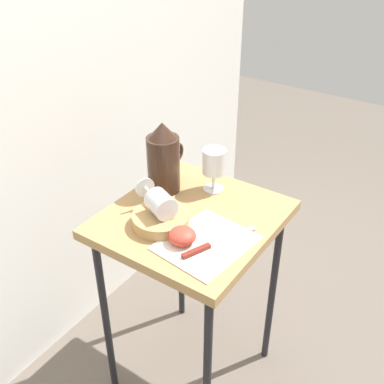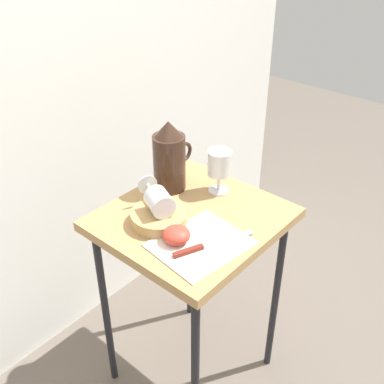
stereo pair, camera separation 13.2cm
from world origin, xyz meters
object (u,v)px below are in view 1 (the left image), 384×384
object	(u,v)px
wine_glass_upright	(214,164)
apple_half_left	(182,236)
basket_tray	(161,219)
table	(192,236)
knife	(209,246)
pitcher	(164,163)
wine_glass_tipped_near	(160,203)

from	to	relation	value
wine_glass_upright	apple_half_left	size ratio (longest dim) A/B	1.86
basket_tray	apple_half_left	xyz separation A→B (m)	(-0.03, -0.10, 0.01)
table	basket_tray	xyz separation A→B (m)	(-0.09, 0.05, 0.10)
table	apple_half_left	world-z (taller)	apple_half_left
wine_glass_upright	knife	size ratio (longest dim) A/B	0.62
table	pitcher	world-z (taller)	pitcher
apple_half_left	basket_tray	bearing A→B (deg)	70.61
pitcher	wine_glass_upright	world-z (taller)	pitcher
basket_tray	wine_glass_upright	xyz separation A→B (m)	(0.24, -0.02, 0.08)
wine_glass_upright	wine_glass_tipped_near	world-z (taller)	wine_glass_upright
table	wine_glass_upright	bearing A→B (deg)	8.49
basket_tray	apple_half_left	size ratio (longest dim) A/B	2.15
basket_tray	wine_glass_tipped_near	bearing A→B (deg)	38.52
knife	wine_glass_upright	bearing A→B (deg)	29.72
wine_glass_tipped_near	wine_glass_upright	bearing A→B (deg)	-6.67
wine_glass_upright	apple_half_left	world-z (taller)	wine_glass_upright
basket_tray	table	bearing A→B (deg)	-28.20
table	knife	bearing A→B (deg)	-129.45
table	apple_half_left	size ratio (longest dim) A/B	9.29
pitcher	wine_glass_upright	xyz separation A→B (m)	(0.08, -0.13, -0.00)
basket_tray	knife	world-z (taller)	basket_tray
pitcher	table	bearing A→B (deg)	-114.83
apple_half_left	wine_glass_tipped_near	bearing A→B (deg)	68.89
basket_tray	wine_glass_tipped_near	xyz separation A→B (m)	(0.00, 0.00, 0.05)
wine_glass_tipped_near	basket_tray	bearing A→B (deg)	-141.48
table	apple_half_left	bearing A→B (deg)	-157.30
table	wine_glass_upright	world-z (taller)	wine_glass_upright
apple_half_left	knife	bearing A→B (deg)	-73.60
table	pitcher	bearing A→B (deg)	65.17
wine_glass_upright	basket_tray	bearing A→B (deg)	174.36
table	knife	xyz separation A→B (m)	(-0.10, -0.12, 0.09)
basket_tray	wine_glass_tipped_near	world-z (taller)	wine_glass_tipped_near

